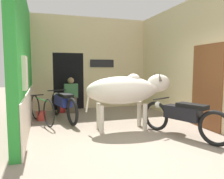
# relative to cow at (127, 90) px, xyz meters

# --- Properties ---
(ground_plane) EXTENTS (30.00, 30.00, 0.00)m
(ground_plane) POSITION_rel_cow_xyz_m (-0.19, -1.31, -0.97)
(ground_plane) COLOR gray
(wall_left_shopfront) EXTENTS (0.25, 4.38, 3.34)m
(wall_left_shopfront) POSITION_rel_cow_xyz_m (-2.37, 0.86, 0.65)
(wall_left_shopfront) COLOR green
(wall_left_shopfront) RESTS_ON ground_plane
(wall_back_with_doorway) EXTENTS (4.19, 0.93, 3.34)m
(wall_back_with_doorway) POSITION_rel_cow_xyz_m (-0.51, 3.33, 0.45)
(wall_back_with_doorway) COLOR beige
(wall_back_with_doorway) RESTS_ON ground_plane
(wall_right_with_door) EXTENTS (0.22, 4.38, 3.34)m
(wall_right_with_door) POSITION_rel_cow_xyz_m (1.99, 0.82, 0.68)
(wall_right_with_door) COLOR beige
(wall_right_with_door) RESTS_ON ground_plane
(cow) EXTENTS (2.15, 0.81, 1.40)m
(cow) POSITION_rel_cow_xyz_m (0.00, 0.00, 0.00)
(cow) COLOR beige
(cow) RESTS_ON ground_plane
(motorcycle_near) EXTENTS (0.94, 1.99, 0.80)m
(motorcycle_near) POSITION_rel_cow_xyz_m (0.92, -0.95, -0.50)
(motorcycle_near) COLOR black
(motorcycle_near) RESTS_ON ground_plane
(motorcycle_far) EXTENTS (0.71, 2.14, 0.83)m
(motorcycle_far) POSITION_rel_cow_xyz_m (-1.39, 1.44, -0.49)
(motorcycle_far) COLOR black
(motorcycle_far) RESTS_ON ground_plane
(bicycle) EXTENTS (0.68, 1.69, 0.74)m
(bicycle) POSITION_rel_cow_xyz_m (-1.98, 1.29, -0.60)
(bicycle) COLOR black
(bicycle) RESTS_ON ground_plane
(shopkeeper_seated) EXTENTS (0.45, 0.34, 1.18)m
(shopkeeper_seated) POSITION_rel_cow_xyz_m (-1.03, 2.47, -0.35)
(shopkeeper_seated) COLOR brown
(shopkeeper_seated) RESTS_ON ground_plane
(plastic_stool) EXTENTS (0.37, 0.37, 0.44)m
(plastic_stool) POSITION_rel_cow_xyz_m (-1.35, 2.57, -0.73)
(plastic_stool) COLOR red
(plastic_stool) RESTS_ON ground_plane
(bucket) EXTENTS (0.26, 0.26, 0.26)m
(bucket) POSITION_rel_cow_xyz_m (-1.99, 1.61, -0.84)
(bucket) COLOR #C63D33
(bucket) RESTS_ON ground_plane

